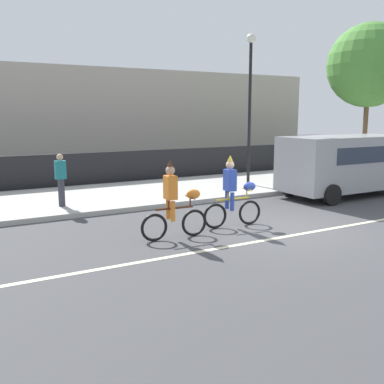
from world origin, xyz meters
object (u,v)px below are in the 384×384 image
object	(u,v)px
parade_cyclist_cobalt	(233,196)
pedestrian_onlooker	(61,179)
parked_van_grey	(347,161)
parade_cyclist_orange	(175,204)
street_lamp_post	(250,87)

from	to	relation	value
parade_cyclist_cobalt	pedestrian_onlooker	world-z (taller)	parade_cyclist_cobalt
pedestrian_onlooker	parade_cyclist_cobalt	bearing A→B (deg)	-50.60
parked_van_grey	parade_cyclist_orange	bearing A→B (deg)	-166.13
parked_van_grey	pedestrian_onlooker	xyz separation A→B (m)	(-9.68, 2.51, -0.27)
parade_cyclist_orange	street_lamp_post	size ratio (longest dim) A/B	0.33
parade_cyclist_orange	parade_cyclist_cobalt	xyz separation A→B (m)	(1.89, 0.28, 0.00)
parade_cyclist_cobalt	parade_cyclist_orange	bearing A→B (deg)	-171.67
parade_cyclist_cobalt	pedestrian_onlooker	bearing A→B (deg)	129.40
parade_cyclist_cobalt	parked_van_grey	world-z (taller)	parked_van_grey
parade_cyclist_orange	street_lamp_post	bearing A→B (deg)	40.63
parade_cyclist_cobalt	parked_van_grey	size ratio (longest dim) A/B	0.38
parade_cyclist_orange	parade_cyclist_cobalt	distance (m)	1.91
parade_cyclist_cobalt	street_lamp_post	size ratio (longest dim) A/B	0.33
parade_cyclist_orange	parked_van_grey	world-z (taller)	parked_van_grey
parked_van_grey	street_lamp_post	xyz separation A→B (m)	(-2.04, 3.19, 2.71)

